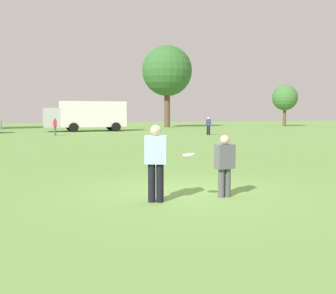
{
  "coord_description": "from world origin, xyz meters",
  "views": [
    {
      "loc": [
        -3.97,
        -8.99,
        1.96
      ],
      "look_at": [
        0.13,
        1.51,
        1.01
      ],
      "focal_mm": 43.31,
      "sensor_mm": 36.0,
      "label": 1
    }
  ],
  "objects": [
    {
      "name": "traffic_cone",
      "position": [
        2.94,
        3.85,
        0.23
      ],
      "size": [
        0.32,
        0.32,
        0.48
      ],
      "color": "#D8590C",
      "rests_on": "ground"
    },
    {
      "name": "tree_east_oak",
      "position": [
        34.06,
        40.87,
        4.19
      ],
      "size": [
        3.75,
        3.75,
        6.1
      ],
      "color": "brown",
      "rests_on": "ground"
    },
    {
      "name": "bystander_sideline_watcher",
      "position": [
        -0.35,
        27.28,
        0.86
      ],
      "size": [
        0.3,
        0.45,
        1.53
      ],
      "color": "#4C4C51",
      "rests_on": "ground"
    },
    {
      "name": "ground_plane",
      "position": [
        0.0,
        0.0,
        0.0
      ],
      "size": [
        149.86,
        149.86,
        0.0
      ],
      "primitive_type": "plane",
      "color": "#6B9347"
    },
    {
      "name": "tree_east_birch",
      "position": [
        16.21,
        43.09,
        7.63
      ],
      "size": [
        6.83,
        6.83,
        11.1
      ],
      "color": "brown",
      "rests_on": "ground"
    },
    {
      "name": "player_thrower",
      "position": [
        -1.03,
        -0.72,
        0.96
      ],
      "size": [
        0.54,
        0.44,
        1.7
      ],
      "color": "black",
      "rests_on": "ground"
    },
    {
      "name": "frisbee",
      "position": [
        -0.3,
        -0.84,
        1.04
      ],
      "size": [
        0.27,
        0.27,
        0.06
      ],
      "color": "white"
    },
    {
      "name": "box_truck",
      "position": [
        3.7,
        34.48,
        1.75
      ],
      "size": [
        8.55,
        3.13,
        3.18
      ],
      "color": "white",
      "rests_on": "ground"
    },
    {
      "name": "bystander_far_jogger",
      "position": [
        12.6,
        23.5,
        0.9
      ],
      "size": [
        0.5,
        0.39,
        1.6
      ],
      "color": "black",
      "rests_on": "ground"
    },
    {
      "name": "player_defender",
      "position": [
        0.64,
        -0.79,
        0.81
      ],
      "size": [
        0.44,
        0.27,
        1.44
      ],
      "color": "#4C4C51",
      "rests_on": "ground"
    }
  ]
}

